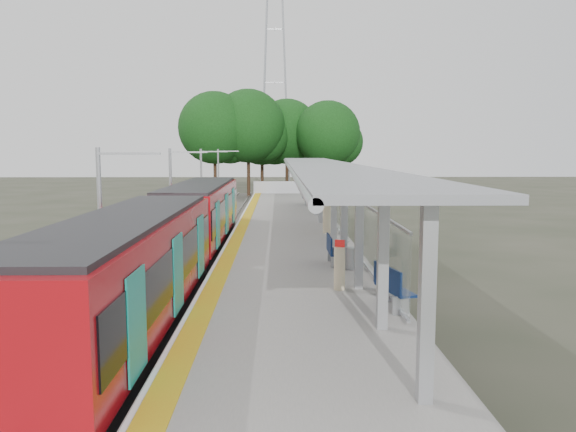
# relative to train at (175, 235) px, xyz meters

# --- Properties ---
(ground) EXTENTS (200.00, 200.00, 0.00)m
(ground) POSITION_rel_train_xyz_m (4.50, -10.32, -2.05)
(ground) COLOR #474438
(ground) RESTS_ON ground
(trackbed) EXTENTS (3.00, 70.00, 0.24)m
(trackbed) POSITION_rel_train_xyz_m (-0.00, 9.68, -1.93)
(trackbed) COLOR #59544C
(trackbed) RESTS_ON ground
(platform) EXTENTS (6.00, 50.00, 1.00)m
(platform) POSITION_rel_train_xyz_m (4.50, 9.68, -1.55)
(platform) COLOR gray
(platform) RESTS_ON ground
(tactile_strip) EXTENTS (0.60, 50.00, 0.02)m
(tactile_strip) POSITION_rel_train_xyz_m (1.95, 9.68, -1.04)
(tactile_strip) COLOR gold
(tactile_strip) RESTS_ON platform
(end_fence) EXTENTS (6.00, 0.10, 1.20)m
(end_fence) POSITION_rel_train_xyz_m (4.50, 34.63, -0.45)
(end_fence) COLOR #9EA0A5
(end_fence) RESTS_ON platform
(train) EXTENTS (2.74, 27.60, 3.62)m
(train) POSITION_rel_train_xyz_m (0.00, 0.00, 0.00)
(train) COLOR black
(train) RESTS_ON ground
(canopy) EXTENTS (3.27, 38.00, 3.66)m
(canopy) POSITION_rel_train_xyz_m (6.11, 5.87, 2.15)
(canopy) COLOR #9EA0A5
(canopy) RESTS_ON platform
(pylon) EXTENTS (8.00, 4.00, 38.00)m
(pylon) POSITION_rel_train_xyz_m (3.50, 62.68, 16.95)
(pylon) COLOR #9EA0A5
(pylon) RESTS_ON ground
(tree_cluster) EXTENTS (19.91, 12.33, 11.95)m
(tree_cluster) POSITION_rel_train_xyz_m (2.53, 41.90, 5.47)
(tree_cluster) COLOR #382316
(tree_cluster) RESTS_ON ground
(catenary_masts) EXTENTS (2.08, 48.16, 5.40)m
(catenary_masts) POSITION_rel_train_xyz_m (-1.72, 8.68, 0.86)
(catenary_masts) COLOR #9EA0A5
(catenary_masts) RESTS_ON ground
(bench_near) EXTENTS (0.91, 1.77, 1.16)m
(bench_near) POSITION_rel_train_xyz_m (7.10, -6.51, -0.44)
(bench_near) COLOR #0F224F
(bench_near) RESTS_ON platform
(bench_mid) EXTENTS (0.51, 1.63, 1.11)m
(bench_mid) POSITION_rel_train_xyz_m (6.03, -0.64, -0.47)
(bench_mid) COLOR #0F224F
(bench_mid) RESTS_ON platform
(bench_far) EXTENTS (0.89, 1.76, 1.16)m
(bench_far) POSITION_rel_train_xyz_m (6.22, 22.50, -0.44)
(bench_far) COLOR #0F224F
(bench_far) RESTS_ON platform
(info_pillar_near) EXTENTS (0.35, 0.35, 1.57)m
(info_pillar_near) POSITION_rel_train_xyz_m (5.88, -4.48, -0.37)
(info_pillar_near) COLOR beige
(info_pillar_near) RESTS_ON platform
(info_pillar_far) EXTENTS (0.41, 0.41, 1.84)m
(info_pillar_far) POSITION_rel_train_xyz_m (6.51, 7.45, -0.26)
(info_pillar_far) COLOR beige
(info_pillar_far) RESTS_ON platform
(litter_bin) EXTENTS (0.50, 0.50, 0.79)m
(litter_bin) POSITION_rel_train_xyz_m (6.61, -1.45, -0.66)
(litter_bin) COLOR #9EA0A5
(litter_bin) RESTS_ON platform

